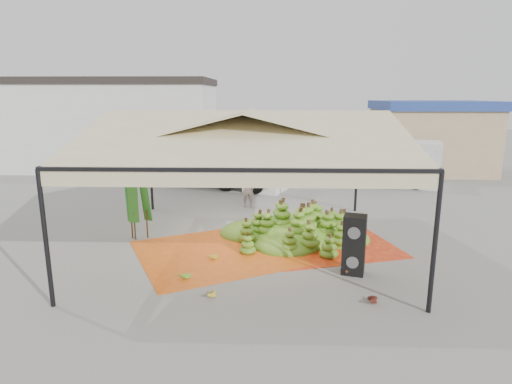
{
  "coord_description": "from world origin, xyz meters",
  "views": [
    {
      "loc": [
        0.65,
        -12.29,
        4.45
      ],
      "look_at": [
        0.2,
        1.5,
        1.3
      ],
      "focal_mm": 30.0,
      "sensor_mm": 36.0,
      "label": 1
    }
  ],
  "objects_px": {
    "banana_heap": "(297,221)",
    "vendor": "(248,189)",
    "truck_left": "(229,160)",
    "truck_right": "(378,157)",
    "speaker_stack": "(354,245)"
  },
  "relations": [
    {
      "from": "banana_heap",
      "to": "vendor",
      "type": "height_order",
      "value": "vendor"
    },
    {
      "from": "banana_heap",
      "to": "truck_left",
      "type": "xyz_separation_m",
      "value": [
        -2.87,
        7.62,
        0.78
      ]
    },
    {
      "from": "banana_heap",
      "to": "speaker_stack",
      "type": "height_order",
      "value": "speaker_stack"
    },
    {
      "from": "speaker_stack",
      "to": "vendor",
      "type": "relative_size",
      "value": 1.04
    },
    {
      "from": "truck_left",
      "to": "truck_right",
      "type": "xyz_separation_m",
      "value": [
        7.48,
        1.11,
        0.05
      ]
    },
    {
      "from": "vendor",
      "to": "truck_left",
      "type": "height_order",
      "value": "truck_left"
    },
    {
      "from": "banana_heap",
      "to": "vendor",
      "type": "xyz_separation_m",
      "value": [
        -1.76,
        3.76,
        0.2
      ]
    },
    {
      "from": "truck_left",
      "to": "vendor",
      "type": "bearing_deg",
      "value": -52.38
    },
    {
      "from": "truck_left",
      "to": "speaker_stack",
      "type": "bearing_deg",
      "value": -46.68
    },
    {
      "from": "banana_heap",
      "to": "truck_right",
      "type": "relative_size",
      "value": 0.73
    },
    {
      "from": "banana_heap",
      "to": "speaker_stack",
      "type": "xyz_separation_m",
      "value": [
        1.27,
        -2.8,
        0.23
      ]
    },
    {
      "from": "banana_heap",
      "to": "truck_right",
      "type": "distance_m",
      "value": 9.91
    },
    {
      "from": "banana_heap",
      "to": "vendor",
      "type": "distance_m",
      "value": 4.16
    },
    {
      "from": "banana_heap",
      "to": "truck_left",
      "type": "relative_size",
      "value": 0.76
    },
    {
      "from": "truck_right",
      "to": "banana_heap",
      "type": "bearing_deg",
      "value": -100.59
    }
  ]
}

